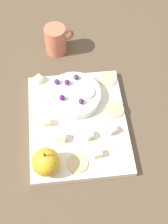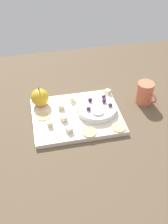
% 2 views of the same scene
% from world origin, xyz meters
% --- Properties ---
extents(table, '(1.32, 1.04, 0.03)m').
position_xyz_m(table, '(0.00, 0.00, 0.02)').
color(table, brown).
rests_on(table, ground).
extents(platter, '(0.34, 0.27, 0.02)m').
position_xyz_m(platter, '(0.04, 0.02, 0.04)').
color(platter, silver).
rests_on(platter, table).
extents(serving_dish, '(0.16, 0.16, 0.02)m').
position_xyz_m(serving_dish, '(-0.04, 0.02, 0.06)').
color(serving_dish, white).
rests_on(serving_dish, platter).
extents(apple_whole, '(0.07, 0.07, 0.07)m').
position_xyz_m(apple_whole, '(0.17, -0.06, 0.09)').
color(apple_whole, gold).
rests_on(apple_whole, platter).
extents(apple_stem, '(0.01, 0.01, 0.01)m').
position_xyz_m(apple_stem, '(0.17, -0.06, 0.13)').
color(apple_stem, brown).
rests_on(apple_stem, apple_whole).
extents(cheese_cube_0, '(0.02, 0.02, 0.02)m').
position_xyz_m(cheese_cube_0, '(0.04, -0.06, 0.06)').
color(cheese_cube_0, beige).
rests_on(cheese_cube_0, platter).
extents(cheese_cube_1, '(0.03, 0.03, 0.02)m').
position_xyz_m(cheese_cube_1, '(0.10, -0.02, 0.06)').
color(cheese_cube_1, beige).
rests_on(cheese_cube_1, platter).
extents(cheese_cube_2, '(0.03, 0.03, 0.02)m').
position_xyz_m(cheese_cube_2, '(0.09, 0.11, 0.06)').
color(cheese_cube_2, beige).
rests_on(cheese_cube_2, platter).
extents(cheese_cube_3, '(0.03, 0.03, 0.02)m').
position_xyz_m(cheese_cube_3, '(0.10, 0.05, 0.06)').
color(cheese_cube_3, beige).
rests_on(cheese_cube_3, platter).
extents(cheese_cube_4, '(0.03, 0.03, 0.02)m').
position_xyz_m(cheese_cube_4, '(-0.11, -0.08, 0.06)').
color(cheese_cube_4, beige).
rests_on(cheese_cube_4, platter).
extents(cheese_cube_5, '(0.02, 0.02, 0.02)m').
position_xyz_m(cheese_cube_5, '(0.15, 0.07, 0.06)').
color(cheese_cube_5, beige).
rests_on(cheese_cube_5, platter).
extents(cracker_0, '(0.05, 0.05, 0.00)m').
position_xyz_m(cracker_0, '(0.17, 0.01, 0.05)').
color(cracker_0, '#DDBE7F').
rests_on(cracker_0, platter).
extents(cracker_1, '(0.05, 0.05, 0.00)m').
position_xyz_m(cracker_1, '(-0.09, 0.13, 0.05)').
color(cracker_1, '#D4C486').
rests_on(cracker_1, platter).
extents(cracker_2, '(0.05, 0.05, 0.00)m').
position_xyz_m(cracker_2, '(0.02, 0.13, 0.05)').
color(cracker_2, '#DCBB80').
rests_on(cracker_2, platter).
extents(grape_0, '(0.02, 0.02, 0.02)m').
position_xyz_m(grape_0, '(-0.07, 0.01, 0.08)').
color(grape_0, '#531F4C').
rests_on(grape_0, serving_dish).
extents(grape_1, '(0.02, 0.02, 0.01)m').
position_xyz_m(grape_1, '(-0.08, -0.02, 0.08)').
color(grape_1, '#50265C').
rests_on(grape_1, serving_dish).
extents(grape_2, '(0.02, 0.02, 0.02)m').
position_xyz_m(grape_2, '(-0.02, -0.01, 0.08)').
color(grape_2, '#52175F').
rests_on(grape_2, serving_dish).
extents(grape_3, '(0.02, 0.02, 0.02)m').
position_xyz_m(grape_3, '(0.00, 0.04, 0.08)').
color(grape_3, '#4B284D').
rests_on(grape_3, serving_dish).
extents(grape_4, '(0.02, 0.02, 0.01)m').
position_xyz_m(grape_4, '(-0.09, 0.03, 0.08)').
color(grape_4, '#4C2D4C').
rests_on(grape_4, serving_dish).
extents(apple_slice_0, '(0.05, 0.05, 0.01)m').
position_xyz_m(apple_slice_0, '(-0.03, 0.06, 0.08)').
color(apple_slice_0, beige).
rests_on(apple_slice_0, serving_dish).
extents(cup, '(0.07, 0.10, 0.09)m').
position_xyz_m(cup, '(-0.25, -0.02, 0.08)').
color(cup, '#DD714F').
rests_on(cup, table).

